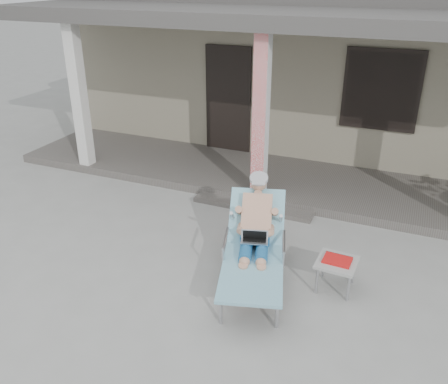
% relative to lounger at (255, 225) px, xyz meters
% --- Properties ---
extents(ground, '(60.00, 60.00, 0.00)m').
position_rel_lounger_xyz_m(ground, '(-0.66, -0.06, -0.76)').
color(ground, '#9E9E99').
rests_on(ground, ground).
extents(house, '(10.40, 5.40, 3.30)m').
position_rel_lounger_xyz_m(house, '(-0.66, 6.43, 0.91)').
color(house, '#9F967E').
rests_on(house, ground).
extents(porch_deck, '(10.00, 2.00, 0.15)m').
position_rel_lounger_xyz_m(porch_deck, '(-0.66, 2.94, -0.69)').
color(porch_deck, '#605B56').
rests_on(porch_deck, ground).
extents(porch_overhang, '(10.00, 2.30, 2.85)m').
position_rel_lounger_xyz_m(porch_overhang, '(-0.66, 2.88, 2.03)').
color(porch_overhang, silver).
rests_on(porch_overhang, porch_deck).
extents(porch_step, '(2.00, 0.30, 0.07)m').
position_rel_lounger_xyz_m(porch_step, '(-0.66, 1.79, -0.72)').
color(porch_step, '#605B56').
rests_on(porch_step, ground).
extents(lounger, '(1.19, 1.97, 1.24)m').
position_rel_lounger_xyz_m(lounger, '(0.00, 0.00, 0.00)').
color(lounger, '#B7B7BC').
rests_on(lounger, ground).
extents(side_table, '(0.49, 0.49, 0.42)m').
position_rel_lounger_xyz_m(side_table, '(1.00, 0.16, -0.41)').
color(side_table, '#A6A7A2').
rests_on(side_table, ground).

